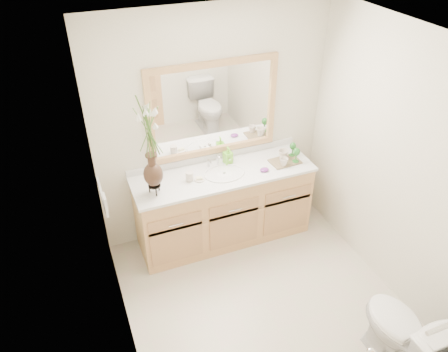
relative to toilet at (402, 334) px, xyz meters
name	(u,v)px	position (x,y,z in m)	size (l,w,h in m)	color
floor	(264,304)	(-0.70, 0.92, -0.37)	(2.60, 2.60, 0.00)	beige
ceiling	(284,45)	(-0.70, 0.92, 2.03)	(2.40, 2.60, 0.02)	white
wall_back	(213,127)	(-0.70, 2.22, 0.83)	(2.40, 0.02, 2.40)	white
wall_front	(382,335)	(-0.70, -0.38, 0.83)	(2.40, 0.02, 2.40)	white
wall_left	(116,239)	(-1.90, 0.92, 0.83)	(0.02, 2.60, 2.40)	white
wall_right	(398,169)	(0.50, 0.92, 0.83)	(0.02, 2.60, 2.40)	white
vanity	(224,207)	(-0.70, 1.93, 0.03)	(1.80, 0.55, 0.80)	#DEB56C
counter	(224,174)	(-0.70, 1.93, 0.45)	(1.84, 0.57, 0.03)	white
sink	(224,178)	(-0.70, 1.92, 0.41)	(0.38, 0.34, 0.23)	white
mirror	(214,109)	(-0.70, 2.20, 1.04)	(1.32, 0.04, 0.97)	white
switch_plate	(105,201)	(-1.89, 1.68, 0.61)	(0.02, 0.12, 0.12)	white
toilet	(402,334)	(0.00, 0.00, 0.00)	(0.42, 0.75, 0.74)	white
flower_vase	(149,138)	(-1.42, 1.85, 1.05)	(0.21, 0.21, 0.86)	black
tumbler	(189,176)	(-1.06, 1.93, 0.51)	(0.07, 0.07, 0.10)	beige
soap_dish	(199,179)	(-0.97, 1.90, 0.47)	(0.10, 0.10, 0.03)	beige
soap_bottle	(228,156)	(-0.59, 2.09, 0.54)	(0.07, 0.08, 0.16)	#72D231
purple_dish	(264,170)	(-0.31, 1.81, 0.48)	(0.09, 0.07, 0.03)	#6D297B
tray	(285,161)	(-0.04, 1.89, 0.47)	(0.30, 0.20, 0.02)	brown
mug_left	(284,161)	(-0.09, 1.82, 0.52)	(0.09, 0.08, 0.09)	beige
mug_right	(283,154)	(-0.04, 1.93, 0.53)	(0.11, 0.10, 0.11)	beige
goblet_front	(296,152)	(0.06, 1.83, 0.59)	(0.07, 0.07, 0.16)	#257126
goblet_back	(293,147)	(0.08, 1.96, 0.58)	(0.07, 0.07, 0.15)	#257126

